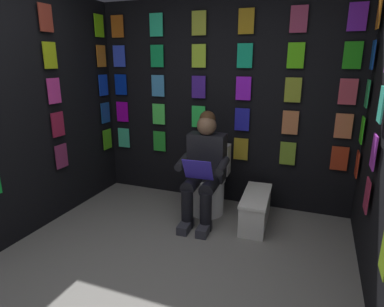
# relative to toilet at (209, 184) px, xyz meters

# --- Properties ---
(display_wall_back) EXTENTS (3.17, 0.14, 2.40)m
(display_wall_back) POSITION_rel_toilet_xyz_m (-0.01, -0.40, 0.88)
(display_wall_back) COLOR black
(display_wall_back) RESTS_ON ground
(display_wall_right) EXTENTS (0.14, 2.08, 2.40)m
(display_wall_right) POSITION_rel_toilet_xyz_m (1.57, 0.69, 0.88)
(display_wall_right) COLOR black
(display_wall_right) RESTS_ON ground
(toilet) EXTENTS (0.41, 0.56, 0.77)m
(toilet) POSITION_rel_toilet_xyz_m (0.00, 0.00, 0.00)
(toilet) COLOR white
(toilet) RESTS_ON ground
(person_reading) EXTENTS (0.54, 0.70, 1.19)m
(person_reading) POSITION_rel_toilet_xyz_m (-0.01, 0.23, 0.27)
(person_reading) COLOR black
(person_reading) RESTS_ON ground
(comic_longbox_near) EXTENTS (0.31, 0.74, 0.34)m
(comic_longbox_near) POSITION_rel_toilet_xyz_m (-0.57, 0.15, -0.15)
(comic_longbox_near) COLOR white
(comic_longbox_near) RESTS_ON ground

